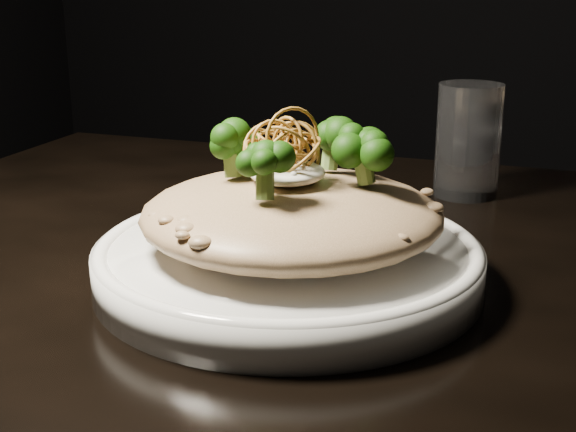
{
  "coord_description": "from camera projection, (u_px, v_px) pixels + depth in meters",
  "views": [
    {
      "loc": [
        0.13,
        -0.6,
        0.99
      ],
      "look_at": [
        -0.06,
        -0.05,
        0.81
      ],
      "focal_mm": 50.0,
      "sensor_mm": 36.0,
      "label": 1
    }
  ],
  "objects": [
    {
      "name": "table",
      "position": [
        378.0,
        363.0,
        0.68
      ],
      "size": [
        1.1,
        0.8,
        0.75
      ],
      "color": "black",
      "rests_on": "ground"
    },
    {
      "name": "plate",
      "position": [
        288.0,
        264.0,
        0.63
      ],
      "size": [
        0.3,
        0.3,
        0.03
      ],
      "primitive_type": "cylinder",
      "color": "white",
      "rests_on": "table"
    },
    {
      "name": "risotto",
      "position": [
        291.0,
        214.0,
        0.61
      ],
      "size": [
        0.23,
        0.23,
        0.05
      ],
      "primitive_type": "ellipsoid",
      "color": "brown",
      "rests_on": "plate"
    },
    {
      "name": "broccoli",
      "position": [
        296.0,
        149.0,
        0.6
      ],
      "size": [
        0.14,
        0.14,
        0.05
      ],
      "primitive_type": null,
      "color": "black",
      "rests_on": "risotto"
    },
    {
      "name": "cheese",
      "position": [
        287.0,
        172.0,
        0.6
      ],
      "size": [
        0.06,
        0.06,
        0.02
      ],
      "primitive_type": "ellipsoid",
      "color": "white",
      "rests_on": "risotto"
    },
    {
      "name": "shallots",
      "position": [
        285.0,
        137.0,
        0.6
      ],
      "size": [
        0.06,
        0.06,
        0.04
      ],
      "primitive_type": null,
      "color": "brown",
      "rests_on": "cheese"
    },
    {
      "name": "drinking_glass",
      "position": [
        468.0,
        140.0,
        0.85
      ],
      "size": [
        0.07,
        0.07,
        0.12
      ],
      "primitive_type": "cylinder",
      "rotation": [
        0.0,
        0.0,
        0.05
      ],
      "color": "white",
      "rests_on": "table"
    }
  ]
}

